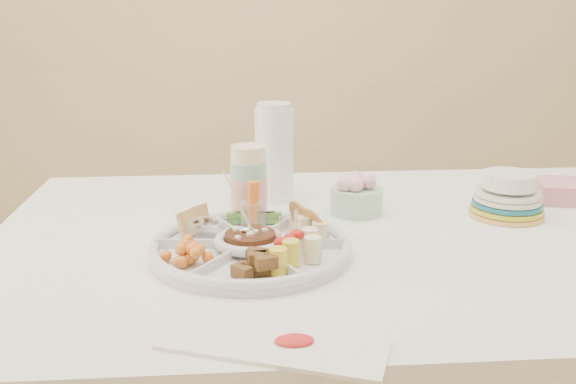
{
  "coord_description": "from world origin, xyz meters",
  "views": [
    {
      "loc": [
        -0.23,
        -1.25,
        1.22
      ],
      "look_at": [
        -0.14,
        -0.0,
        0.85
      ],
      "focal_mm": 40.0,
      "sensor_mm": 36.0,
      "label": 1
    }
  ],
  "objects": [
    {
      "name": "cherries",
      "position": [
        -0.33,
        -0.16,
        0.79
      ],
      "size": [
        0.1,
        0.1,
        0.04
      ],
      "primitive_type": null,
      "rotation": [
        0.0,
        0.0,
        -0.08
      ],
      "color": "orange",
      "rests_on": "party_tray"
    },
    {
      "name": "flower_bowl",
      "position": [
        0.03,
        0.14,
        0.8
      ],
      "size": [
        0.13,
        0.13,
        0.09
      ],
      "primitive_type": "cylinder",
      "rotation": [
        0.0,
        0.0,
        0.07
      ],
      "color": "#93CFA5",
      "rests_on": "dining_table"
    },
    {
      "name": "bean_dip",
      "position": [
        -0.22,
        -0.1,
        0.79
      ],
      "size": [
        0.1,
        0.1,
        0.04
      ],
      "primitive_type": "cylinder",
      "rotation": [
        0.0,
        0.0,
        -0.08
      ],
      "color": "#452412",
      "rests_on": "party_tray"
    },
    {
      "name": "granola_chunks",
      "position": [
        -0.23,
        -0.23,
        0.79
      ],
      "size": [
        0.1,
        0.1,
        0.04
      ],
      "primitive_type": null,
      "rotation": [
        0.0,
        0.0,
        -0.08
      ],
      "color": "brown",
      "rests_on": "party_tray"
    },
    {
      "name": "pita_raisins",
      "position": [
        -0.32,
        -0.03,
        0.8
      ],
      "size": [
        0.11,
        0.11,
        0.06
      ],
      "primitive_type": null,
      "rotation": [
        0.0,
        0.0,
        -0.08
      ],
      "color": "#EEB06B",
      "rests_on": "party_tray"
    },
    {
      "name": "cup_stack",
      "position": [
        -0.22,
        0.1,
        0.87
      ],
      "size": [
        0.08,
        0.08,
        0.22
      ],
      "primitive_type": "cylinder",
      "rotation": [
        0.0,
        0.0,
        0.01
      ],
      "color": "#D1EEC2",
      "rests_on": "dining_table"
    },
    {
      "name": "carrot_cucumber",
      "position": [
        -0.21,
        0.03,
        0.82
      ],
      "size": [
        0.11,
        0.11,
        0.09
      ],
      "primitive_type": null,
      "rotation": [
        0.0,
        0.0,
        -0.08
      ],
      "color": "orange",
      "rests_on": "party_tray"
    },
    {
      "name": "party_tray",
      "position": [
        -0.22,
        -0.1,
        0.78
      ],
      "size": [
        0.41,
        0.41,
        0.04
      ],
      "primitive_type": "cylinder",
      "rotation": [
        0.0,
        0.0,
        -0.08
      ],
      "color": "silver",
      "rests_on": "dining_table"
    },
    {
      "name": "banana_tomato",
      "position": [
        -0.11,
        -0.18,
        0.82
      ],
      "size": [
        0.11,
        0.11,
        0.08
      ],
      "primitive_type": null,
      "rotation": [
        0.0,
        0.0,
        -0.08
      ],
      "color": "#E7C159",
      "rests_on": "party_tray"
    },
    {
      "name": "thermos",
      "position": [
        -0.15,
        0.26,
        0.88
      ],
      "size": [
        0.11,
        0.11,
        0.24
      ],
      "primitive_type": "cylinder",
      "rotation": [
        0.0,
        0.0,
        -0.27
      ],
      "color": "white",
      "rests_on": "dining_table"
    },
    {
      "name": "tortillas",
      "position": [
        -0.1,
        -0.05,
        0.8
      ],
      "size": [
        0.1,
        0.1,
        0.06
      ],
      "primitive_type": null,
      "rotation": [
        0.0,
        0.0,
        -0.08
      ],
      "color": "olive",
      "rests_on": "party_tray"
    },
    {
      "name": "plate_stack",
      "position": [
        0.37,
        0.09,
        0.81
      ],
      "size": [
        0.22,
        0.22,
        0.11
      ],
      "primitive_type": "cylinder",
      "rotation": [
        0.0,
        0.0,
        -0.36
      ],
      "color": "gold",
      "rests_on": "dining_table"
    },
    {
      "name": "placemat",
      "position": [
        -0.19,
        -0.45,
        0.76
      ],
      "size": [
        0.34,
        0.21,
        0.01
      ],
      "primitive_type": "cube",
      "rotation": [
        0.0,
        0.0,
        -0.36
      ],
      "color": "white",
      "rests_on": "dining_table"
    },
    {
      "name": "napkin_stack",
      "position": [
        0.57,
        0.19,
        0.78
      ],
      "size": [
        0.17,
        0.15,
        0.05
      ],
      "primitive_type": "cube",
      "rotation": [
        0.0,
        0.0,
        -0.21
      ],
      "color": "pink",
      "rests_on": "dining_table"
    }
  ]
}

